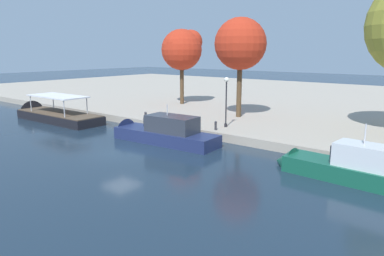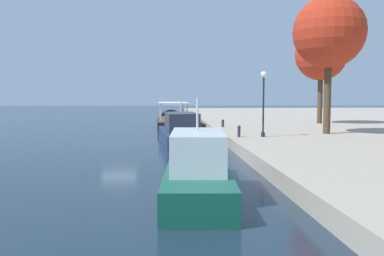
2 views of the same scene
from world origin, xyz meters
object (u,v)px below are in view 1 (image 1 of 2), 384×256
at_px(tour_boat_0, 53,116).
at_px(lamp_post, 226,95).
at_px(tree_1, 182,48).
at_px(mooring_bollard_1, 146,115).
at_px(mooring_bollard_0, 216,125).
at_px(motor_yacht_1, 160,135).
at_px(tree_2, 242,44).
at_px(motor_yacht_2, 349,171).

relative_size(tour_boat_0, lamp_post, 2.84).
bearing_deg(tree_1, mooring_bollard_1, -69.38).
bearing_deg(mooring_bollard_0, tree_1, 140.25).
bearing_deg(motor_yacht_1, tree_2, -98.64).
xyz_separation_m(motor_yacht_1, mooring_bollard_1, (-5.93, 4.08, 0.48)).
height_order(tour_boat_0, motor_yacht_1, motor_yacht_1).
distance_m(mooring_bollard_1, tree_2, 12.04).
bearing_deg(tree_2, mooring_bollard_0, -74.54).
bearing_deg(tree_2, motor_yacht_2, -37.72).
bearing_deg(tree_2, tree_1, 162.33).
height_order(mooring_bollard_1, tree_2, tree_2).
height_order(tour_boat_0, tree_1, tree_1).
distance_m(motor_yacht_2, tree_2, 19.48).
distance_m(motor_yacht_1, mooring_bollard_0, 4.90).
distance_m(motor_yacht_2, lamp_post, 13.83).
xyz_separation_m(motor_yacht_2, mooring_bollard_1, (-21.03, 3.98, 0.50)).
height_order(motor_yacht_1, tree_1, tree_1).
relative_size(motor_yacht_2, mooring_bollard_0, 12.00).
relative_size(motor_yacht_2, lamp_post, 2.15).
xyz_separation_m(tour_boat_0, mooring_bollard_1, (10.10, 4.32, 0.70)).
bearing_deg(tour_boat_0, tree_1, -113.86).
height_order(mooring_bollard_0, mooring_bollard_1, mooring_bollard_0).
bearing_deg(motor_yacht_1, tour_boat_0, -3.28).
bearing_deg(tour_boat_0, motor_yacht_2, 179.47).
distance_m(mooring_bollard_0, tree_1, 17.82).
relative_size(lamp_post, tree_2, 0.44).
bearing_deg(tree_2, lamp_post, -70.85).
xyz_separation_m(mooring_bollard_1, tree_1, (-3.93, 10.44, 6.69)).
bearing_deg(motor_yacht_1, mooring_bollard_0, -130.05).
bearing_deg(tree_2, motor_yacht_1, -94.52).
height_order(motor_yacht_1, mooring_bollard_0, motor_yacht_1).
xyz_separation_m(mooring_bollard_1, tree_2, (6.81, 7.02, 7.02)).
relative_size(motor_yacht_2, tree_1, 1.01).
xyz_separation_m(lamp_post, tree_1, (-12.64, 8.90, 4.15)).
distance_m(tour_boat_0, tree_1, 17.62).
relative_size(motor_yacht_1, lamp_post, 2.35).
height_order(mooring_bollard_0, lamp_post, lamp_post).
height_order(motor_yacht_2, mooring_bollard_0, motor_yacht_2).
bearing_deg(mooring_bollard_1, motor_yacht_2, -10.72).
bearing_deg(lamp_post, motor_yacht_1, -116.31).
bearing_deg(tour_boat_0, tree_2, -147.32).
xyz_separation_m(mooring_bollard_0, lamp_post, (-0.08, 1.68, 2.48)).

